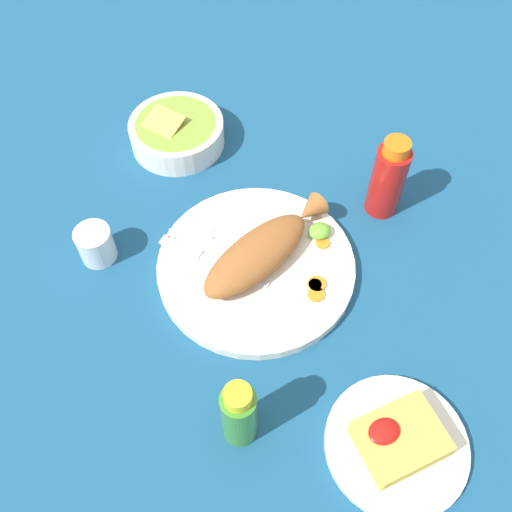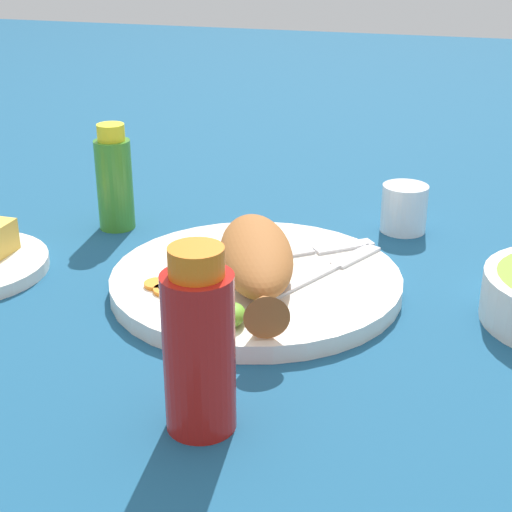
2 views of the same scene
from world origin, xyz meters
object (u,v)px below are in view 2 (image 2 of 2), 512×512
fork_near (308,252)px  hot_sauce_bottle_green (114,180)px  fork_far (331,268)px  salt_cup (404,211)px  fried_fish (257,258)px  hot_sauce_bottle_red (199,346)px  main_plate (256,281)px

fork_near → hot_sauce_bottle_green: size_ratio=1.16×
fork_far → salt_cup: size_ratio=2.92×
fork_far → hot_sauce_bottle_green: bearing=98.8°
fried_fish → hot_sauce_bottle_red: size_ratio=1.66×
hot_sauce_bottle_green → fried_fish: bearing=-120.8°
fork_near → hot_sauce_bottle_green: bearing=129.0°
main_plate → fried_fish: bearing=-159.5°
fork_near → fried_fish: bearing=-153.9°
hot_sauce_bottle_red → salt_cup: bearing=-12.2°
fried_fish → hot_sauce_bottle_green: bearing=38.7°
hot_sauce_bottle_green → fork_far: bearing=-107.3°
fork_far → hot_sauce_bottle_red: 0.28m
hot_sauce_bottle_red → hot_sauce_bottle_green: bearing=34.2°
main_plate → fried_fish: size_ratio=1.23×
fried_fish → salt_cup: 0.26m
salt_cup → fried_fish: bearing=151.3°
fork_near → fork_far: bearing=-86.2°
main_plate → hot_sauce_bottle_red: hot_sauce_bottle_red is taller
fried_fish → hot_sauce_bottle_green: size_ratio=1.87×
fried_fish → fork_far: fried_fish is taller
fork_far → salt_cup: (0.18, -0.05, 0.01)m
salt_cup → hot_sauce_bottle_red: bearing=167.8°
fork_far → hot_sauce_bottle_green: (0.09, 0.29, 0.04)m
fork_near → salt_cup: (0.15, -0.09, 0.01)m
fried_fish → fork_near: size_ratio=1.62×
fried_fish → hot_sauce_bottle_red: (-0.23, -0.02, 0.03)m
hot_sauce_bottle_red → salt_cup: hot_sauce_bottle_red is taller
hot_sauce_bottle_red → hot_sauce_bottle_green: (0.36, 0.25, -0.01)m
hot_sauce_bottle_red → salt_cup: size_ratio=2.51×
fork_far → hot_sauce_bottle_red: bearing=-163.2°
fork_near → salt_cup: 0.17m
main_plate → fork_near: bearing=-31.1°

